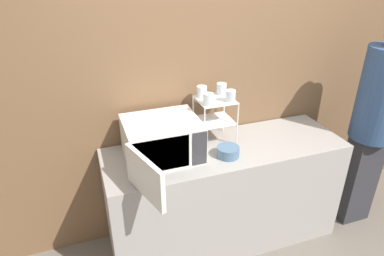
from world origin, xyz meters
TOP-DOWN VIEW (x-y plane):
  - wall_back at (0.00, 0.66)m, footprint 8.00×0.06m
  - counter at (0.00, 0.31)m, footprint 1.88×0.62m
  - microwave at (-0.50, 0.34)m, footprint 0.56×0.84m
  - dish_rack at (-0.05, 0.45)m, footprint 0.28×0.26m
  - glass_front_left at (-0.14, 0.36)m, footprint 0.08×0.08m
  - glass_back_right at (0.04, 0.53)m, footprint 0.08×0.08m
  - glass_front_right at (0.04, 0.37)m, footprint 0.08×0.08m
  - glass_back_left at (-0.13, 0.52)m, footprint 0.08×0.08m
  - bowl at (-0.04, 0.19)m, footprint 0.17×0.17m
  - person at (1.25, 0.14)m, footprint 0.35×0.35m

SIDE VIEW (x-z plane):
  - counter at x=0.00m, z-range 0.00..0.90m
  - bowl at x=-0.04m, z-range 0.90..0.98m
  - person at x=1.25m, z-range 0.12..1.93m
  - microwave at x=-0.50m, z-range 0.90..1.19m
  - dish_rack at x=-0.05m, z-range 0.98..1.33m
  - glass_front_left at x=-0.14m, z-range 1.26..1.34m
  - glass_back_right at x=0.04m, z-range 1.26..1.34m
  - glass_front_right at x=0.04m, z-range 1.26..1.34m
  - glass_back_left at x=-0.13m, z-range 1.26..1.34m
  - wall_back at x=0.00m, z-range 0.00..2.60m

